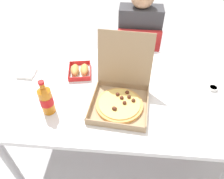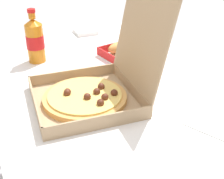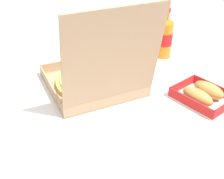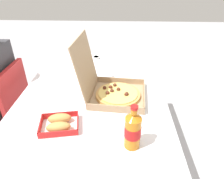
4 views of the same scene
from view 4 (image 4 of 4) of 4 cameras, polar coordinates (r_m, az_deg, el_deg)
ground_plane at (r=1.77m, az=-4.37°, el=-21.57°), size 10.00×10.00×0.00m
dining_table at (r=1.31m, az=-5.50°, el=-4.56°), size 1.50×0.91×0.71m
chair at (r=1.74m, az=-27.98°, el=-5.18°), size 0.41×0.41×0.83m
pizza_box_open at (r=1.25m, az=0.04°, el=0.09°), size 0.36×0.42×0.37m
bread_side_box at (r=1.07m, az=-14.63°, el=-9.23°), size 0.18×0.21×0.06m
cola_bottle at (r=0.90m, az=5.87°, el=-11.26°), size 0.07×0.07×0.22m
paper_menu at (r=1.57m, az=-10.29°, el=4.47°), size 0.25×0.23×0.00m
dipping_sauce_cup at (r=1.80m, az=-4.48°, el=8.96°), size 0.06×0.06×0.02m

